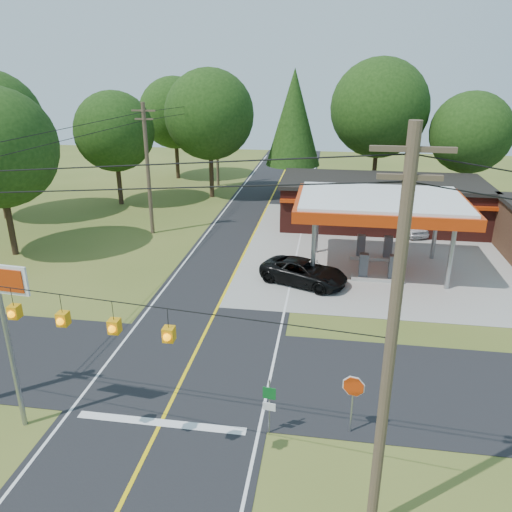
# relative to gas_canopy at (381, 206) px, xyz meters

# --- Properties ---
(ground) EXTENTS (120.00, 120.00, 0.00)m
(ground) POSITION_rel_gas_canopy_xyz_m (-9.00, -13.00, -4.27)
(ground) COLOR #46581F
(ground) RESTS_ON ground
(main_highway) EXTENTS (8.00, 120.00, 0.02)m
(main_highway) POSITION_rel_gas_canopy_xyz_m (-9.00, -13.00, -4.26)
(main_highway) COLOR black
(main_highway) RESTS_ON ground
(cross_road) EXTENTS (70.00, 7.00, 0.02)m
(cross_road) POSITION_rel_gas_canopy_xyz_m (-9.00, -13.00, -4.25)
(cross_road) COLOR black
(cross_road) RESTS_ON ground
(lane_center_yellow) EXTENTS (0.15, 110.00, 0.00)m
(lane_center_yellow) POSITION_rel_gas_canopy_xyz_m (-9.00, -13.00, -4.24)
(lane_center_yellow) COLOR yellow
(lane_center_yellow) RESTS_ON main_highway
(gas_canopy) EXTENTS (10.60, 7.40, 4.88)m
(gas_canopy) POSITION_rel_gas_canopy_xyz_m (0.00, 0.00, 0.00)
(gas_canopy) COLOR gray
(gas_canopy) RESTS_ON ground
(convenience_store) EXTENTS (16.40, 7.55, 3.80)m
(convenience_store) POSITION_rel_gas_canopy_xyz_m (1.00, 9.98, -2.35)
(convenience_store) COLOR #4E1B16
(convenience_store) RESTS_ON ground
(utility_pole_near_right) EXTENTS (1.80, 0.30, 11.50)m
(utility_pole_near_right) POSITION_rel_gas_canopy_xyz_m (-1.50, -20.00, 1.69)
(utility_pole_near_right) COLOR #473828
(utility_pole_near_right) RESTS_ON ground
(utility_pole_far_left) EXTENTS (1.80, 0.30, 10.00)m
(utility_pole_far_left) POSITION_rel_gas_canopy_xyz_m (-17.00, 5.00, 0.93)
(utility_pole_far_left) COLOR #473828
(utility_pole_far_left) RESTS_ON ground
(utility_pole_north) EXTENTS (0.30, 0.30, 9.50)m
(utility_pole_north) POSITION_rel_gas_canopy_xyz_m (-15.50, 22.00, 0.48)
(utility_pole_north) COLOR #473828
(utility_pole_north) RESTS_ON ground
(overhead_beacons) EXTENTS (17.04, 2.04, 1.03)m
(overhead_beacons) POSITION_rel_gas_canopy_xyz_m (-10.00, -19.00, 1.95)
(overhead_beacons) COLOR black
(overhead_beacons) RESTS_ON ground
(treeline_backdrop) EXTENTS (70.27, 51.59, 13.30)m
(treeline_backdrop) POSITION_rel_gas_canopy_xyz_m (-8.18, 11.01, 3.22)
(treeline_backdrop) COLOR #332316
(treeline_backdrop) RESTS_ON ground
(suv_car) EXTENTS (6.91, 6.91, 1.48)m
(suv_car) POSITION_rel_gas_canopy_xyz_m (-4.50, -3.00, -3.53)
(suv_car) COLOR black
(suv_car) RESTS_ON ground
(sedan_car) EXTENTS (5.57, 5.57, 1.45)m
(sedan_car) POSITION_rel_gas_canopy_xyz_m (3.00, 8.00, -3.54)
(sedan_car) COLOR white
(sedan_car) RESTS_ON ground
(big_stop_sign) EXTENTS (2.44, 0.32, 6.57)m
(big_stop_sign) POSITION_rel_gas_canopy_xyz_m (-14.00, -17.42, 0.59)
(big_stop_sign) COLOR gray
(big_stop_sign) RESTS_ON ground
(octagonal_stop_sign) EXTENTS (0.82, 0.26, 2.41)m
(octagonal_stop_sign) POSITION_rel_gas_canopy_xyz_m (-2.00, -16.01, -2.47)
(octagonal_stop_sign) COLOR gray
(octagonal_stop_sign) RESTS_ON ground
(route_sign_post) EXTENTS (0.47, 0.11, 2.29)m
(route_sign_post) POSITION_rel_gas_canopy_xyz_m (-4.92, -16.52, -2.90)
(route_sign_post) COLOR gray
(route_sign_post) RESTS_ON ground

